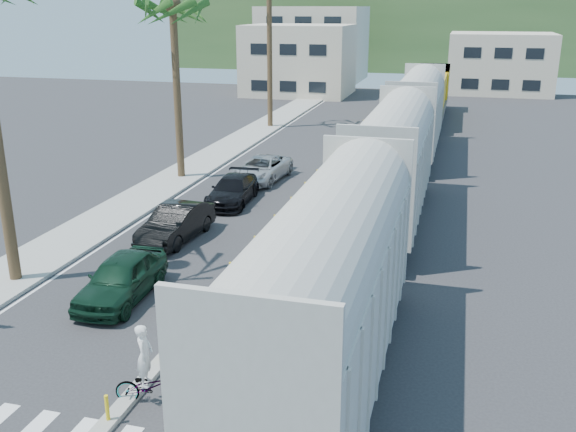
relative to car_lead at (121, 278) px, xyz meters
name	(u,v)px	position (x,y,z in m)	size (l,w,h in m)	color
ground	(128,402)	(3.29, -5.69, -0.81)	(140.00, 140.00, 0.00)	#28282B
sidewalk	(198,166)	(-5.21, 19.31, -0.74)	(3.00, 90.00, 0.15)	gray
rails	(409,169)	(8.29, 22.31, -0.78)	(1.56, 100.00, 0.06)	black
median	(305,196)	(3.29, 14.27, -0.73)	(0.45, 60.00, 0.85)	gray
lane_markings	(291,173)	(1.14, 19.31, -0.81)	(9.42, 90.00, 0.01)	silver
freight_train	(404,141)	(8.29, 16.83, 2.09)	(3.00, 60.94, 5.85)	#ABA89D
buildings	(352,52)	(-3.13, 65.97, 3.55)	(38.00, 27.00, 10.00)	beige
hillside	(419,32)	(3.29, 94.31, 5.19)	(80.00, 20.00, 12.00)	#385628
car_lead	(121,278)	(0.00, 0.00, 0.00)	(2.14, 4.86, 1.63)	black
car_second	(176,223)	(-0.71, 6.17, -0.02)	(2.00, 4.93, 1.59)	black
car_third	(233,190)	(-0.20, 12.21, -0.10)	(2.26, 5.02, 1.43)	black
car_rear	(262,169)	(-0.09, 17.06, -0.08)	(2.88, 5.46, 1.46)	#B5B8BB
cyclist	(149,379)	(3.87, -5.53, -0.10)	(1.48, 2.17, 2.27)	#9EA0A5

